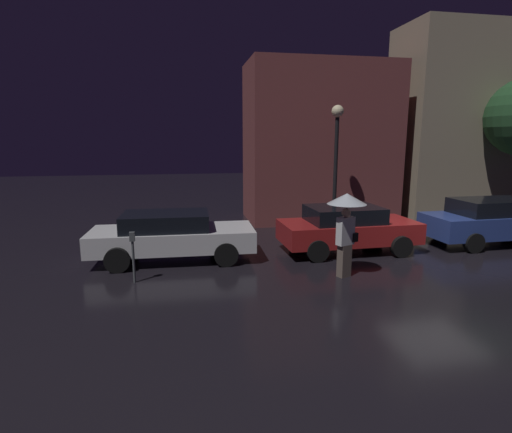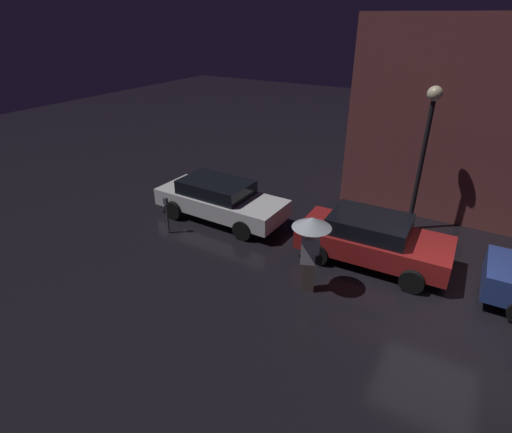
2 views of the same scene
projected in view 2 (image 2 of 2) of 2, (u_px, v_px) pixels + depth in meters
ground_plane at (445, 314)px, 9.43m from camera, size 60.00×60.00×0.00m
building_facade_left at (449, 117)px, 13.58m from camera, size 6.10×3.00×6.41m
parked_car_white at (220, 199)px, 13.53m from camera, size 4.57×1.94×1.36m
parked_car_red at (372, 239)px, 11.13m from camera, size 4.14×1.98×1.39m
pedestrian_with_umbrella at (311, 236)px, 9.53m from camera, size 0.95×0.95×2.09m
parking_meter at (167, 211)px, 12.58m from camera, size 0.12×0.10×1.24m
street_lamp_near at (427, 134)px, 11.74m from camera, size 0.43×0.43×4.55m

